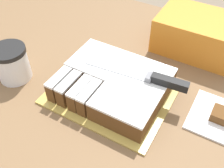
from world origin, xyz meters
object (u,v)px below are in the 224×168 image
object	(u,v)px
cake	(114,84)
knife	(156,79)
storage_box	(199,34)
cake_board	(112,92)
coffee_cup	(12,63)
brownie	(221,115)

from	to	relation	value
cake	knife	world-z (taller)	knife
cake	storage_box	xyz separation A→B (m)	(0.14, 0.31, 0.02)
cake	cake_board	bearing A→B (deg)	-140.81
cake_board	coffee_cup	xyz separation A→B (m)	(-0.28, -0.08, 0.05)
cake	knife	size ratio (longest dim) A/B	1.00
cake_board	brownie	distance (m)	0.29
brownie	knife	bearing A→B (deg)	-174.09
knife	storage_box	xyz separation A→B (m)	(0.03, 0.28, -0.02)
storage_box	knife	bearing A→B (deg)	-96.91
cake_board	cake	size ratio (longest dim) A/B	1.15
cake_board	coffee_cup	world-z (taller)	coffee_cup
knife	cake_board	bearing A→B (deg)	14.17
cake_board	storage_box	bearing A→B (deg)	66.03
cake_board	knife	size ratio (longest dim) A/B	1.14
storage_box	cake_board	bearing A→B (deg)	-113.97
brownie	cake_board	bearing A→B (deg)	-168.85
coffee_cup	knife	bearing A→B (deg)	17.21
brownie	storage_box	size ratio (longest dim) A/B	0.18
coffee_cup	brownie	xyz separation A→B (m)	(0.57, 0.14, -0.03)
cake_board	cake	distance (m)	0.03
cake	knife	distance (m)	0.12
cake	brownie	bearing A→B (deg)	10.72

